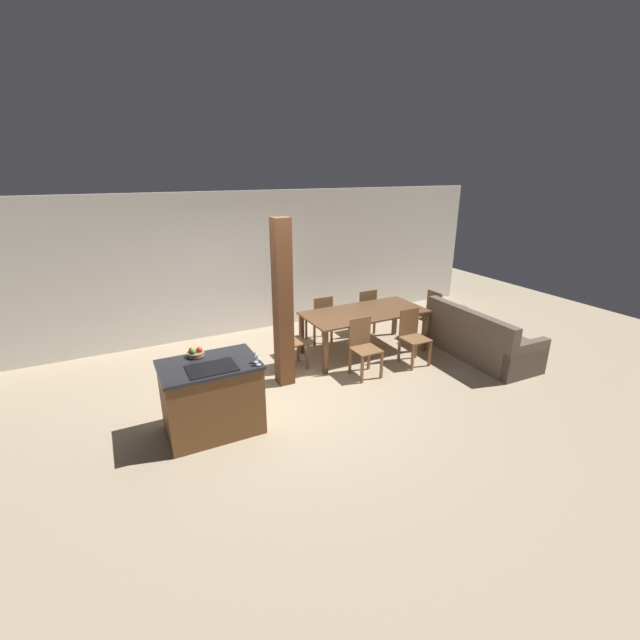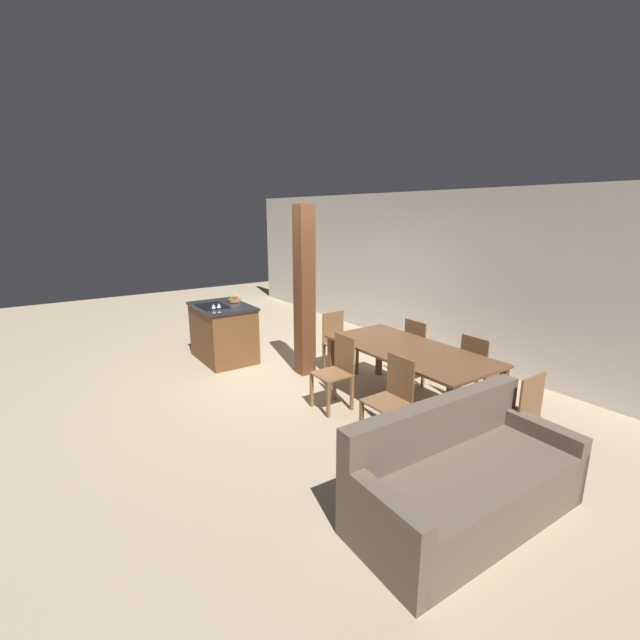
{
  "view_description": "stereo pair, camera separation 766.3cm",
  "coord_description": "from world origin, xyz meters",
  "px_view_note": "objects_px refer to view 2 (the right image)",
  "views": [
    {
      "loc": [
        -2.13,
        -5.14,
        3.09
      ],
      "look_at": [
        0.6,
        0.2,
        0.95
      ],
      "focal_mm": 24.0,
      "sensor_mm": 36.0,
      "label": 1
    },
    {
      "loc": [
        5.18,
        -2.96,
        2.37
      ],
      "look_at": [
        0.6,
        0.2,
        0.95
      ],
      "focal_mm": 24.0,
      "sensor_mm": 36.0,
      "label": 2
    }
  ],
  "objects_px": {
    "dining_chair_foot_end": "(517,414)",
    "timber_post": "(304,292)",
    "dining_chair_far_right": "(478,369)",
    "dining_table": "(409,355)",
    "dining_chair_near_right": "(391,398)",
    "wine_glass_middle": "(219,306)",
    "dining_chair_near_left": "(337,370)",
    "couch": "(463,482)",
    "dining_chair_far_left": "(420,349)",
    "fruit_bowl": "(234,299)",
    "kitchen_island": "(223,332)",
    "wine_glass_near": "(214,306)",
    "dining_chair_head_end": "(338,341)"
  },
  "relations": [
    {
      "from": "kitchen_island",
      "to": "dining_chair_far_left",
      "type": "relative_size",
      "value": 1.27
    },
    {
      "from": "dining_chair_foot_end",
      "to": "couch",
      "type": "distance_m",
      "value": 1.12
    },
    {
      "from": "dining_chair_far_left",
      "to": "dining_chair_foot_end",
      "type": "xyz_separation_m",
      "value": [
        1.91,
        -0.73,
        0.0
      ]
    },
    {
      "from": "couch",
      "to": "wine_glass_near",
      "type": "bearing_deg",
      "value": 97.55
    },
    {
      "from": "fruit_bowl",
      "to": "dining_chair_far_right",
      "type": "bearing_deg",
      "value": 25.23
    },
    {
      "from": "kitchen_island",
      "to": "dining_table",
      "type": "bearing_deg",
      "value": 21.92
    },
    {
      "from": "dining_chair_near_left",
      "to": "timber_post",
      "type": "relative_size",
      "value": 0.37
    },
    {
      "from": "kitchen_island",
      "to": "wine_glass_near",
      "type": "xyz_separation_m",
      "value": [
        0.5,
        -0.32,
        0.56
      ]
    },
    {
      "from": "dining_table",
      "to": "timber_post",
      "type": "relative_size",
      "value": 0.86
    },
    {
      "from": "dining_chair_near_left",
      "to": "dining_chair_far_left",
      "type": "height_order",
      "value": "same"
    },
    {
      "from": "dining_table",
      "to": "wine_glass_middle",
      "type": "bearing_deg",
      "value": -149.7
    },
    {
      "from": "couch",
      "to": "timber_post",
      "type": "height_order",
      "value": "timber_post"
    },
    {
      "from": "dining_chair_far_right",
      "to": "dining_chair_foot_end",
      "type": "bearing_deg",
      "value": 142.48
    },
    {
      "from": "dining_chair_far_right",
      "to": "dining_chair_foot_end",
      "type": "xyz_separation_m",
      "value": [
        0.96,
        -0.73,
        0.0
      ]
    },
    {
      "from": "fruit_bowl",
      "to": "timber_post",
      "type": "xyz_separation_m",
      "value": [
        1.37,
        0.5,
        0.27
      ]
    },
    {
      "from": "dining_chair_near_left",
      "to": "dining_chair_near_right",
      "type": "height_order",
      "value": "same"
    },
    {
      "from": "dining_table",
      "to": "dining_chair_near_left",
      "type": "height_order",
      "value": "dining_chair_near_left"
    },
    {
      "from": "dining_chair_far_right",
      "to": "timber_post",
      "type": "xyz_separation_m",
      "value": [
        -2.16,
        -1.16,
        0.75
      ]
    },
    {
      "from": "kitchen_island",
      "to": "dining_chair_far_left",
      "type": "distance_m",
      "value": 3.13
    },
    {
      "from": "wine_glass_middle",
      "to": "dining_table",
      "type": "distance_m",
      "value": 2.86
    },
    {
      "from": "dining_table",
      "to": "timber_post",
      "type": "xyz_separation_m",
      "value": [
        -1.68,
        -0.43,
        0.56
      ]
    },
    {
      "from": "wine_glass_near",
      "to": "dining_chair_far_left",
      "type": "distance_m",
      "value": 3.03
    },
    {
      "from": "dining_chair_far_right",
      "to": "timber_post",
      "type": "bearing_deg",
      "value": 28.26
    },
    {
      "from": "dining_chair_far_left",
      "to": "timber_post",
      "type": "xyz_separation_m",
      "value": [
        -1.2,
        -1.16,
        0.75
      ]
    },
    {
      "from": "wine_glass_near",
      "to": "dining_chair_far_right",
      "type": "relative_size",
      "value": 0.15
    },
    {
      "from": "wine_glass_middle",
      "to": "dining_chair_near_left",
      "type": "relative_size",
      "value": 0.15
    },
    {
      "from": "dining_chair_head_end",
      "to": "timber_post",
      "type": "bearing_deg",
      "value": 150.0
    },
    {
      "from": "dining_chair_near_right",
      "to": "dining_chair_foot_end",
      "type": "distance_m",
      "value": 1.21
    },
    {
      "from": "fruit_bowl",
      "to": "dining_chair_near_left",
      "type": "distance_m",
      "value": 2.62
    },
    {
      "from": "couch",
      "to": "timber_post",
      "type": "xyz_separation_m",
      "value": [
        -3.34,
        0.66,
        0.94
      ]
    },
    {
      "from": "dining_chair_near_left",
      "to": "couch",
      "type": "distance_m",
      "value": 2.18
    },
    {
      "from": "kitchen_island",
      "to": "wine_glass_near",
      "type": "bearing_deg",
      "value": -32.52
    },
    {
      "from": "wine_glass_near",
      "to": "wine_glass_middle",
      "type": "bearing_deg",
      "value": 90.0
    },
    {
      "from": "wine_glass_middle",
      "to": "couch",
      "type": "xyz_separation_m",
      "value": [
        4.11,
        0.35,
        -0.73
      ]
    },
    {
      "from": "wine_glass_near",
      "to": "dining_chair_near_left",
      "type": "bearing_deg",
      "value": 21.48
    },
    {
      "from": "dining_chair_near_right",
      "to": "wine_glass_near",
      "type": "bearing_deg",
      "value": -165.16
    },
    {
      "from": "dining_table",
      "to": "dining_chair_foot_end",
      "type": "height_order",
      "value": "dining_chair_foot_end"
    },
    {
      "from": "dining_chair_far_left",
      "to": "dining_chair_far_right",
      "type": "height_order",
      "value": "same"
    },
    {
      "from": "kitchen_island",
      "to": "timber_post",
      "type": "distance_m",
      "value": 1.67
    },
    {
      "from": "kitchen_island",
      "to": "dining_chair_head_end",
      "type": "distance_m",
      "value": 1.93
    },
    {
      "from": "dining_chair_far_left",
      "to": "dining_chair_head_end",
      "type": "relative_size",
      "value": 1.0
    },
    {
      "from": "fruit_bowl",
      "to": "dining_chair_near_left",
      "type": "bearing_deg",
      "value": 4.25
    },
    {
      "from": "wine_glass_near",
      "to": "dining_chair_far_right",
      "type": "xyz_separation_m",
      "value": [
        2.93,
        2.24,
        -0.54
      ]
    },
    {
      "from": "wine_glass_middle",
      "to": "dining_chair_far_left",
      "type": "bearing_deg",
      "value": 47.71
    },
    {
      "from": "kitchen_island",
      "to": "wine_glass_near",
      "type": "height_order",
      "value": "wine_glass_near"
    },
    {
      "from": "dining_chair_foot_end",
      "to": "timber_post",
      "type": "xyz_separation_m",
      "value": [
        -3.12,
        -0.43,
        0.75
      ]
    },
    {
      "from": "couch",
      "to": "timber_post",
      "type": "distance_m",
      "value": 3.53
    },
    {
      "from": "dining_chair_near_right",
      "to": "dining_chair_foot_end",
      "type": "bearing_deg",
      "value": 37.52
    },
    {
      "from": "fruit_bowl",
      "to": "couch",
      "type": "relative_size",
      "value": 0.11
    },
    {
      "from": "fruit_bowl",
      "to": "dining_chair_near_right",
      "type": "distance_m",
      "value": 3.56
    }
  ]
}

